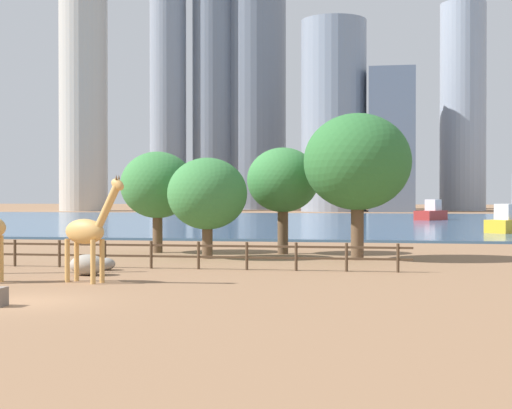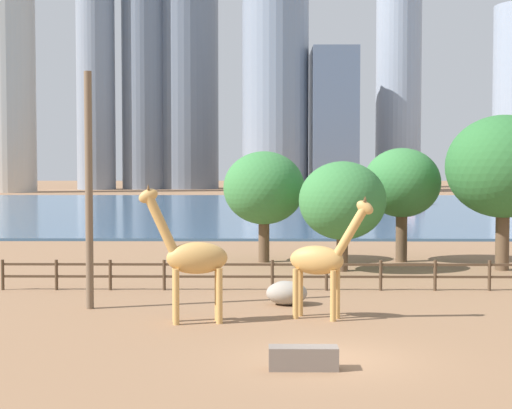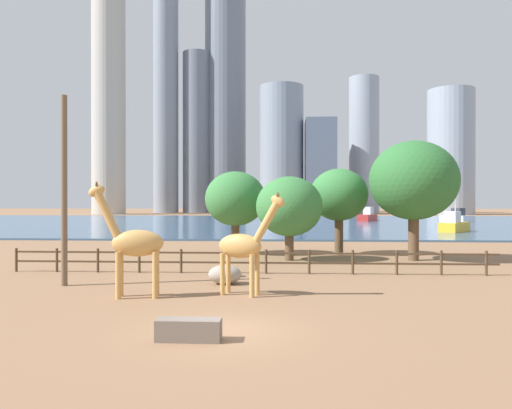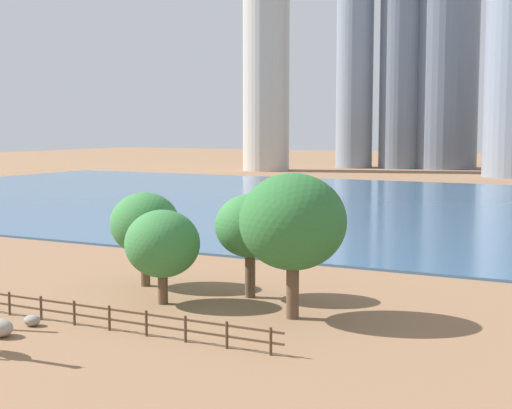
{
  "view_description": "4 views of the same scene",
  "coord_description": "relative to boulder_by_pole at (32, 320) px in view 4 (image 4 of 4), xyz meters",
  "views": [
    {
      "loc": [
        11.87,
        -23.78,
        3.47
      ],
      "look_at": [
        2.49,
        32.28,
        2.81
      ],
      "focal_mm": 55.0,
      "sensor_mm": 36.0,
      "label": 1
    },
    {
      "loc": [
        -1.81,
        -21.15,
        5.25
      ],
      "look_at": [
        -2.41,
        34.69,
        2.58
      ],
      "focal_mm": 55.0,
      "sensor_mm": 36.0,
      "label": 2
    },
    {
      "loc": [
        1.89,
        -14.71,
        3.84
      ],
      "look_at": [
        0.06,
        15.9,
        3.7
      ],
      "focal_mm": 35.0,
      "sensor_mm": 36.0,
      "label": 3
    },
    {
      "loc": [
        28.08,
        -18.99,
        10.43
      ],
      "look_at": [
        -0.26,
        34.33,
        4.3
      ],
      "focal_mm": 55.0,
      "sensor_mm": 36.0,
      "label": 4
    }
  ],
  "objects": [
    {
      "name": "tree_left_large",
      "position": [
        3.13,
        7.41,
        3.26
      ],
      "size": [
        4.4,
        4.4,
        5.55
      ],
      "color": "brown",
      "rests_on": "ground"
    },
    {
      "name": "tree_center_broad",
      "position": [
        11.3,
        7.84,
        4.96
      ],
      "size": [
        5.79,
        5.79,
        7.89
      ],
      "color": "brown",
      "rests_on": "ground"
    },
    {
      "name": "tree_right_tall",
      "position": [
        6.8,
        11.36,
        4.05
      ],
      "size": [
        4.26,
        4.26,
        6.3
      ],
      "color": "brown",
      "rests_on": "ground"
    },
    {
      "name": "harbor_water",
      "position": [
        1.0,
        66.18,
        -0.19
      ],
      "size": [
        180.0,
        86.0,
        0.2
      ],
      "primitive_type": "cube",
      "color": "#3D6084",
      "rests_on": "ground"
    },
    {
      "name": "ground_plane",
      "position": [
        1.0,
        69.18,
        -0.29
      ],
      "size": [
        400.0,
        400.0,
        0.0
      ],
      "primitive_type": "plane",
      "color": "#8C6647"
    },
    {
      "name": "boulder_by_pole",
      "position": [
        0.0,
        0.0,
        0.0
      ],
      "size": [
        0.92,
        0.77,
        0.58
      ],
      "primitive_type": "ellipsoid",
      "color": "gray",
      "rests_on": "ground"
    },
    {
      "name": "skyline_tower_far",
      "position": [
        -29.56,
        154.84,
        28.88
      ],
      "size": [
        10.21,
        10.21,
        58.33
      ],
      "primitive_type": "cylinder",
      "color": "slate",
      "rests_on": "ground"
    },
    {
      "name": "tree_left_small",
      "position": [
        -0.83,
        11.13,
        3.79
      ],
      "size": [
        4.48,
        4.48,
        6.12
      ],
      "color": "brown",
      "rests_on": "ground"
    },
    {
      "name": "enclosure_fence",
      "position": [
        0.87,
        1.18,
        0.47
      ],
      "size": [
        26.12,
        0.14,
        1.3
      ],
      "color": "#4C3826",
      "rests_on": "ground"
    }
  ]
}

